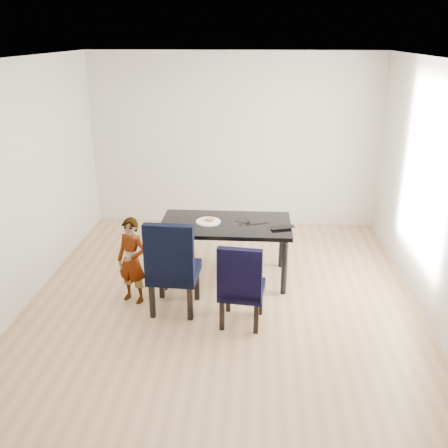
# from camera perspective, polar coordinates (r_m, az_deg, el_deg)

# --- Properties ---
(floor) EXTENTS (4.50, 5.00, 0.01)m
(floor) POSITION_cam_1_polar(r_m,az_deg,el_deg) (6.01, -0.13, -8.33)
(floor) COLOR tan
(floor) RESTS_ON ground
(ceiling) EXTENTS (4.50, 5.00, 0.01)m
(ceiling) POSITION_cam_1_polar(r_m,az_deg,el_deg) (5.24, -0.15, 18.47)
(ceiling) COLOR white
(ceiling) RESTS_ON wall_back
(wall_back) EXTENTS (4.50, 0.01, 2.70)m
(wall_back) POSITION_cam_1_polar(r_m,az_deg,el_deg) (7.89, 1.14, 9.43)
(wall_back) COLOR silver
(wall_back) RESTS_ON ground
(wall_front) EXTENTS (4.50, 0.01, 2.70)m
(wall_front) POSITION_cam_1_polar(r_m,az_deg,el_deg) (3.17, -3.33, -9.16)
(wall_front) COLOR silver
(wall_front) RESTS_ON ground
(wall_left) EXTENTS (0.01, 5.00, 2.70)m
(wall_left) POSITION_cam_1_polar(r_m,az_deg,el_deg) (6.05, -22.02, 4.26)
(wall_left) COLOR silver
(wall_left) RESTS_ON ground
(wall_right) EXTENTS (0.01, 5.00, 2.70)m
(wall_right) POSITION_cam_1_polar(r_m,az_deg,el_deg) (5.77, 22.83, 3.38)
(wall_right) COLOR silver
(wall_right) RESTS_ON ground
(dining_table) EXTENTS (1.60, 0.90, 0.75)m
(dining_table) POSITION_cam_1_polar(r_m,az_deg,el_deg) (6.28, 0.18, -3.06)
(dining_table) COLOR black
(dining_table) RESTS_ON floor
(chair_left) EXTENTS (0.56, 0.58, 1.10)m
(chair_left) POSITION_cam_1_polar(r_m,az_deg,el_deg) (5.55, -5.71, -4.58)
(chair_left) COLOR black
(chair_left) RESTS_ON floor
(chair_right) EXTENTS (0.51, 0.52, 0.95)m
(chair_right) POSITION_cam_1_polar(r_m,az_deg,el_deg) (5.30, 2.08, -6.71)
(chair_right) COLOR black
(chair_right) RESTS_ON floor
(child) EXTENTS (0.44, 0.36, 1.02)m
(child) POSITION_cam_1_polar(r_m,az_deg,el_deg) (5.79, -10.48, -4.15)
(child) COLOR #DB4912
(child) RESTS_ON floor
(plate) EXTENTS (0.37, 0.37, 0.02)m
(plate) POSITION_cam_1_polar(r_m,az_deg,el_deg) (6.15, -1.81, 0.27)
(plate) COLOR white
(plate) RESTS_ON dining_table
(sandwich) EXTENTS (0.15, 0.11, 0.05)m
(sandwich) POSITION_cam_1_polar(r_m,az_deg,el_deg) (6.14, -1.70, 0.56)
(sandwich) COLOR #BB7643
(sandwich) RESTS_ON plate
(laptop) EXTENTS (0.34, 0.27, 0.02)m
(laptop) POSITION_cam_1_polar(r_m,az_deg,el_deg) (6.03, 6.59, -0.29)
(laptop) COLOR black
(laptop) RESTS_ON dining_table
(cable_tangle) EXTENTS (0.18, 0.18, 0.01)m
(cable_tangle) POSITION_cam_1_polar(r_m,az_deg,el_deg) (6.10, 2.40, 0.01)
(cable_tangle) COLOR black
(cable_tangle) RESTS_ON dining_table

